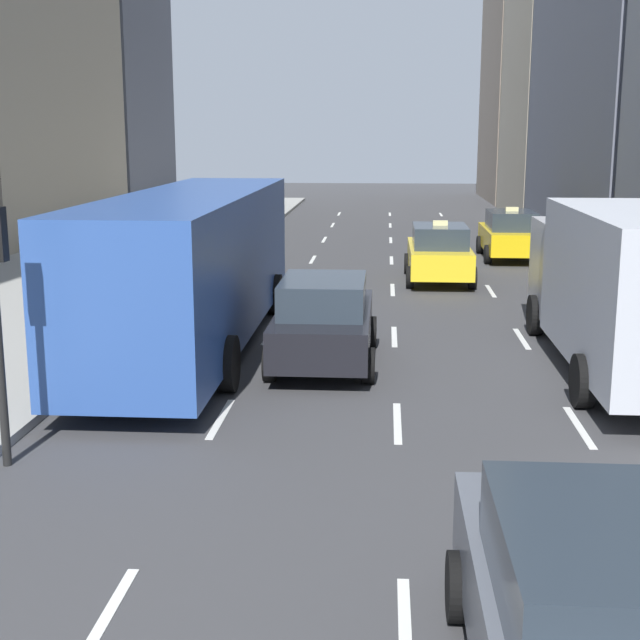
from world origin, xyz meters
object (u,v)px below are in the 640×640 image
taxi_lead (510,234)px  box_truck (625,284)px  city_bus (194,263)px  taxi_second (439,253)px  sedan_black_near (324,320)px  sedan_silver_behind (598,619)px

taxi_lead → box_truck: size_ratio=0.52×
box_truck → city_bus: bearing=169.5°
taxi_second → city_bus: (-5.61, -8.83, 0.91)m
taxi_lead → sedan_black_near: 16.14m
sedan_silver_behind → city_bus: bearing=115.2°
taxi_lead → taxi_second: bearing=-118.8°
city_bus → box_truck: bearing=-10.5°
sedan_black_near → taxi_second: bearing=74.4°
city_bus → box_truck: size_ratio=1.38×
taxi_second → sedan_silver_behind: 20.77m
sedan_black_near → box_truck: (5.60, -0.34, 0.83)m
sedan_silver_behind → box_truck: box_truck is taller
taxi_lead → sedan_silver_behind: size_ratio=0.98×
taxi_lead → city_bus: city_bus is taller
taxi_lead → taxi_second: same height
taxi_lead → sedan_black_near: (-5.60, -15.14, -0.00)m
city_bus → box_truck: (8.41, -1.56, -0.08)m
city_bus → box_truck: city_bus is taller
taxi_second → city_bus: 10.50m
sedan_black_near → city_bus: city_bus is taller
taxi_second → box_truck: box_truck is taller
city_bus → taxi_lead: bearing=58.8°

